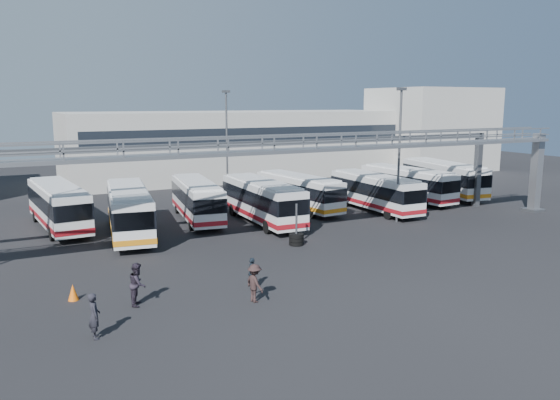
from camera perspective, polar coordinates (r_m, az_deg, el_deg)
name	(u,v)px	position (r m, az deg, el deg)	size (l,w,h in m)	color
ground	(308,267)	(30.91, 2.90, -7.01)	(140.00, 140.00, 0.00)	black
gantry	(262,160)	(34.92, -1.87, 4.22)	(51.40, 5.15, 7.10)	gray
warehouse	(239,144)	(69.15, -4.30, 5.90)	(42.00, 14.00, 8.00)	#9E9E99
building_right	(431,129)	(78.20, 15.48, 7.16)	(14.00, 12.00, 11.00)	#B2B2AD
light_pole_mid	(399,148)	(42.31, 12.37, 5.33)	(0.70, 0.35, 10.21)	#4C4F54
light_pole_back	(227,139)	(51.23, -5.58, 6.33)	(0.70, 0.35, 10.21)	#4C4F54
bus_2	(58,204)	(42.74, -22.17, -0.42)	(3.46, 11.03, 3.30)	silver
bus_3	(129,209)	(38.97, -15.51, -0.93)	(4.19, 11.38, 3.38)	silver
bus_4	(197,199)	(42.97, -8.69, 0.16)	(3.82, 10.57, 3.14)	silver
bus_5	(262,200)	(41.61, -1.89, 0.04)	(2.82, 10.83, 3.27)	silver
bus_6	(299,191)	(46.50, 1.96, 0.95)	(3.39, 10.18, 3.03)	silver
bus_7	(375,191)	(46.84, 9.89, 0.93)	(2.52, 10.29, 3.11)	silver
bus_8	(407,183)	(52.09, 13.15, 1.75)	(3.29, 10.49, 3.13)	silver
bus_9	(443,177)	(55.99, 16.71, 2.29)	(4.32, 11.35, 3.37)	silver
pedestrian_a	(94,316)	(22.91, -18.83, -11.38)	(0.67, 0.44, 1.85)	black
pedestrian_b	(138,284)	(25.91, -14.65, -8.48)	(0.96, 0.75, 1.97)	#241E29
pedestrian_c	(255,283)	(25.48, -2.66, -8.67)	(1.16, 0.67, 1.80)	black
pedestrian_d	(252,273)	(27.26, -2.94, -7.65)	(0.92, 0.38, 1.58)	#1A242F
cone_right	(73,292)	(27.57, -20.81, -9.00)	(0.49, 0.49, 0.77)	orange
tire_stack	(296,238)	(35.39, 1.72, -4.00)	(0.95, 0.95, 2.73)	black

